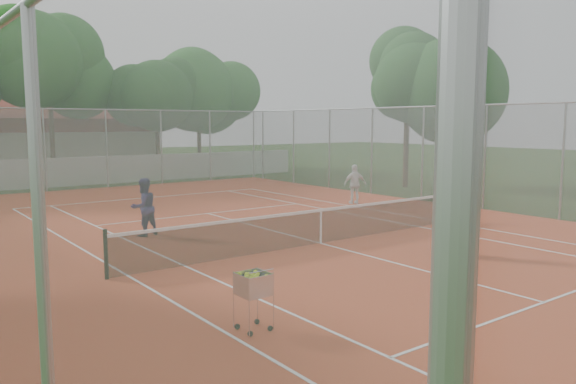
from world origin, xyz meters
TOP-DOWN VIEW (x-y plane):
  - ground at (0.00, 0.00)m, footprint 120.00×120.00m
  - court_pad at (0.00, 0.00)m, footprint 18.00×34.00m
  - court_lines at (0.00, 0.00)m, footprint 10.98×23.78m
  - tennis_net at (0.00, 0.00)m, footprint 11.88×0.10m
  - perimeter_fence at (0.00, 0.00)m, footprint 18.00×34.00m
  - boundary_wall at (0.00, 19.00)m, footprint 26.00×0.30m
  - clubhouse at (-2.00, 29.00)m, footprint 16.40×9.00m
  - tropical_trees at (0.00, 22.00)m, footprint 29.00×19.00m
  - player_near at (1.71, -2.91)m, footprint 0.71×0.47m
  - player_far_left at (-3.47, 3.91)m, footprint 0.95×0.81m
  - player_far_right at (6.08, 5.05)m, footprint 1.02×0.72m
  - ball_hopper at (-5.08, -4.37)m, footprint 0.65×0.65m

SIDE VIEW (x-z plane):
  - ground at x=0.00m, z-range 0.00..0.00m
  - court_pad at x=0.00m, z-range 0.00..0.02m
  - court_lines at x=0.00m, z-range 0.02..0.03m
  - tennis_net at x=0.00m, z-range 0.02..1.00m
  - ball_hopper at x=-5.08m, z-range 0.02..1.05m
  - boundary_wall at x=0.00m, z-range 0.00..1.50m
  - player_far_right at x=6.08m, z-range 0.02..1.63m
  - player_far_left at x=-3.47m, z-range 0.02..1.72m
  - player_near at x=1.71m, z-range 0.02..1.96m
  - perimeter_fence at x=0.00m, z-range 0.00..4.00m
  - clubhouse at x=-2.00m, z-range 0.00..4.40m
  - tropical_trees at x=0.00m, z-range 0.00..10.00m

